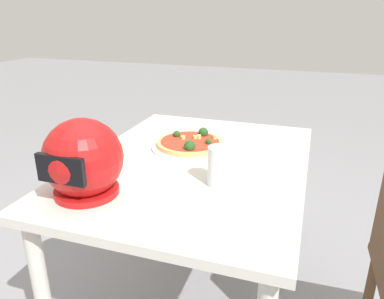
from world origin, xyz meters
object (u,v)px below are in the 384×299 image
dining_table (194,182)px  motorcycle_helmet (83,160)px  pizza (191,143)px  drinking_glass (218,166)px

dining_table → motorcycle_helmet: 0.47m
pizza → motorcycle_helmet: bearing=69.4°
dining_table → pizza: bearing=-65.4°
dining_table → drinking_glass: size_ratio=8.38×
dining_table → motorcycle_helmet: (0.23, 0.35, 0.20)m
dining_table → pizza: size_ratio=4.07×
drinking_glass → motorcycle_helmet: bearing=27.2°
drinking_glass → dining_table: bearing=-50.7°
motorcycle_helmet → drinking_glass: 0.42m
dining_table → drinking_glass: bearing=129.3°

